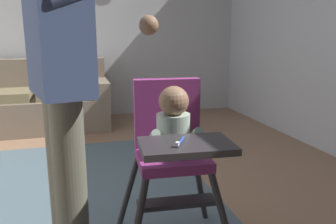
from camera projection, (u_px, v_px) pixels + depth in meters
The scene contains 6 objects.
ground at pixel (85, 218), 2.32m from camera, with size 6.40×7.26×0.10m, color #9A7356.
wall_far at pixel (71, 19), 4.69m from camera, with size 5.60×0.06×2.76m, color silver.
area_rug at pixel (90, 209), 2.33m from camera, with size 1.84×2.94×0.01m, color slate.
couch at pixel (37, 102), 4.31m from camera, with size 1.77×0.86×0.86m.
high_chair at pixel (172, 139), 1.77m from camera, with size 0.65×0.76×0.94m.
adult_standing at pixel (62, 85), 1.44m from camera, with size 0.59×0.50×1.69m.
Camera 1 is at (-0.02, -2.18, 1.16)m, focal length 36.55 mm.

